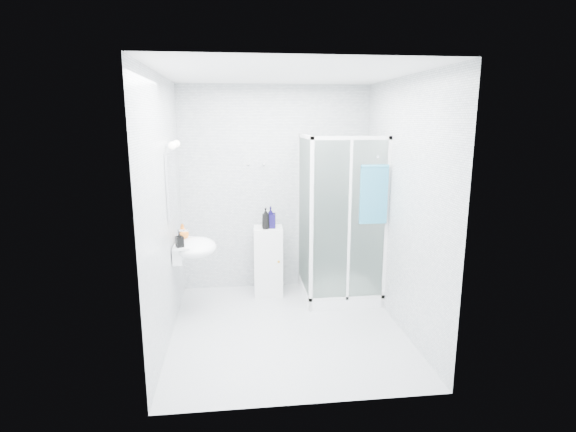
{
  "coord_description": "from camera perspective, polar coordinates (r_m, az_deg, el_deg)",
  "views": [
    {
      "loc": [
        -0.51,
        -4.37,
        2.18
      ],
      "look_at": [
        0.05,
        0.35,
        1.15
      ],
      "focal_mm": 28.0,
      "sensor_mm": 36.0,
      "label": 1
    }
  ],
  "objects": [
    {
      "name": "vanity_lights",
      "position": [
        4.87,
        -14.3,
        8.78
      ],
      "size": [
        0.1,
        0.4,
        0.08
      ],
      "color": "silver",
      "rests_on": "room"
    },
    {
      "name": "shower_enclosure",
      "position": [
        5.55,
        5.89,
        -6.03
      ],
      "size": [
        0.9,
        0.95,
        2.0
      ],
      "color": "white",
      "rests_on": "ground"
    },
    {
      "name": "storage_cabinet",
      "position": [
        5.69,
        -2.51,
        -5.7
      ],
      "size": [
        0.37,
        0.39,
        0.86
      ],
      "rotation": [
        0.0,
        0.0,
        -0.05
      ],
      "color": "white",
      "rests_on": "ground"
    },
    {
      "name": "shampoo_bottle_b",
      "position": [
        5.54,
        -2.22,
        -0.16
      ],
      "size": [
        0.13,
        0.14,
        0.26
      ],
      "primitive_type": "imported",
      "rotation": [
        0.0,
        0.0,
        -0.13
      ],
      "color": "#100A3F",
      "rests_on": "storage_cabinet"
    },
    {
      "name": "room",
      "position": [
        4.49,
        -0.11,
        0.91
      ],
      "size": [
        2.4,
        2.6,
        2.6
      ],
      "color": "silver",
      "rests_on": "ground"
    },
    {
      "name": "soap_dispenser_orange",
      "position": [
        5.13,
        -13.25,
        -1.97
      ],
      "size": [
        0.16,
        0.16,
        0.18
      ],
      "primitive_type": "imported",
      "rotation": [
        0.0,
        0.0,
        0.18
      ],
      "color": "orange",
      "rests_on": "wall_basin"
    },
    {
      "name": "mirror",
      "position": [
        4.92,
        -14.61,
        3.87
      ],
      "size": [
        0.02,
        0.6,
        0.7
      ],
      "primitive_type": "cube",
      "color": "white",
      "rests_on": "room"
    },
    {
      "name": "wall_hooks",
      "position": [
        5.66,
        -4.12,
        6.51
      ],
      "size": [
        0.23,
        0.06,
        0.03
      ],
      "color": "silver",
      "rests_on": "room"
    },
    {
      "name": "wall_basin",
      "position": [
        5.04,
        -11.94,
        -3.98
      ],
      "size": [
        0.46,
        0.56,
        0.35
      ],
      "color": "white",
      "rests_on": "ground"
    },
    {
      "name": "hand_towel",
      "position": [
        5.04,
        10.85,
        2.88
      ],
      "size": [
        0.31,
        0.05,
        0.66
      ],
      "color": "teal",
      "rests_on": "shower_enclosure"
    },
    {
      "name": "shampoo_bottle_a",
      "position": [
        5.49,
        -2.85,
        -0.31
      ],
      "size": [
        0.13,
        0.13,
        0.26
      ],
      "primitive_type": "imported",
      "rotation": [
        0.0,
        0.0,
        -0.35
      ],
      "color": "black",
      "rests_on": "storage_cabinet"
    },
    {
      "name": "soap_dispenser_black",
      "position": [
        4.84,
        -13.61,
        -2.89
      ],
      "size": [
        0.1,
        0.1,
        0.17
      ],
      "primitive_type": "imported",
      "rotation": [
        0.0,
        0.0,
        0.42
      ],
      "color": "black",
      "rests_on": "wall_basin"
    }
  ]
}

